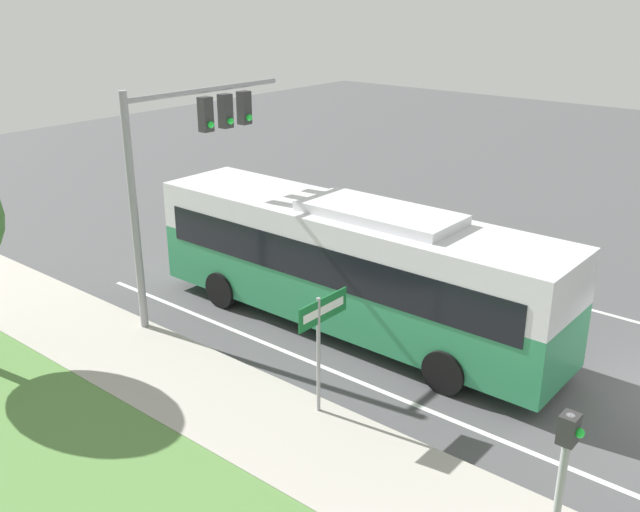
# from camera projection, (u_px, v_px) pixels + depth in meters

# --- Properties ---
(lane_divider_near) EXTENTS (0.14, 30.00, 0.01)m
(lane_divider_near) POSITION_uv_depth(u_px,v_px,m) (625.00, 491.00, 12.66)
(lane_divider_near) COLOR silver
(lane_divider_near) RESTS_ON ground_plane
(bus) EXTENTS (2.67, 11.44, 3.46)m
(bus) POSITION_uv_depth(u_px,v_px,m) (350.00, 261.00, 18.06)
(bus) COLOR #2D8956
(bus) RESTS_ON ground_plane
(signal_gantry) EXTENTS (5.22, 0.41, 6.15)m
(signal_gantry) POSITION_uv_depth(u_px,v_px,m) (187.00, 149.00, 18.32)
(signal_gantry) COLOR #939399
(signal_gantry) RESTS_ON ground_plane
(pedestrian_signal) EXTENTS (0.28, 0.34, 2.97)m
(pedestrian_signal) POSITION_uv_depth(u_px,v_px,m) (563.00, 473.00, 9.97)
(pedestrian_signal) COLOR #939399
(pedestrian_signal) RESTS_ON ground_plane
(street_sign) EXTENTS (1.47, 0.08, 2.68)m
(street_sign) POSITION_uv_depth(u_px,v_px,m) (321.00, 330.00, 14.30)
(street_sign) COLOR #939399
(street_sign) RESTS_ON ground_plane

